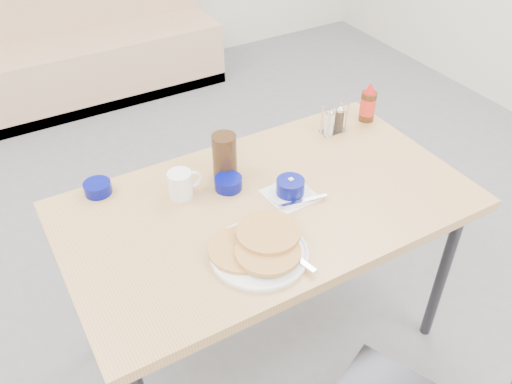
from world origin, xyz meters
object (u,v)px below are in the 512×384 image
dining_table (267,215)px  butter_bowl (228,183)px  creamer_bowl (98,188)px  syrup_bottle (368,104)px  booth_bench (82,49)px  amber_tumbler (225,156)px  coffee_mug (181,184)px  condiment_caddy (334,122)px  grits_setting (290,189)px  pancake_plate (259,249)px

dining_table → butter_bowl: bearing=120.8°
dining_table → creamer_bowl: 0.60m
dining_table → syrup_bottle: syrup_bottle is taller
booth_bench → amber_tumbler: 2.37m
coffee_mug → condiment_caddy: 0.71m
dining_table → condiment_caddy: size_ratio=11.00×
booth_bench → coffee_mug: (-0.24, -2.35, 0.46)m
grits_setting → amber_tumbler: 0.27m
pancake_plate → butter_bowl: pancake_plate is taller
booth_bench → amber_tumbler: (-0.05, -2.32, 0.49)m
condiment_caddy → syrup_bottle: bearing=3.7°
creamer_bowl → syrup_bottle: (1.13, -0.08, 0.05)m
butter_bowl → amber_tumbler: (0.03, 0.08, 0.06)m
booth_bench → coffee_mug: size_ratio=15.36×
butter_bowl → pancake_plate: bearing=-101.9°
grits_setting → creamer_bowl: (-0.57, 0.35, -0.01)m
pancake_plate → creamer_bowl: (-0.34, 0.54, -0.00)m
booth_bench → pancake_plate: 2.77m
creamer_bowl → grits_setting: bearing=-31.4°
butter_bowl → condiment_caddy: size_ratio=0.77×
grits_setting → butter_bowl: 0.22m
pancake_plate → condiment_caddy: size_ratio=2.42×
butter_bowl → coffee_mug: bearing=163.7°
amber_tumbler → condiment_caddy: 0.52m
grits_setting → syrup_bottle: bearing=25.9°
dining_table → pancake_plate: size_ratio=4.55×
booth_bench → condiment_caddy: booth_bench is taller
dining_table → amber_tumbler: bearing=104.0°
grits_setting → creamer_bowl: 0.67m
coffee_mug → condiment_caddy: size_ratio=0.97×
pancake_plate → syrup_bottle: 0.92m
condiment_caddy → amber_tumbler: bearing=-174.5°
amber_tumbler → condiment_caddy: (0.52, 0.04, -0.04)m
butter_bowl → condiment_caddy: condiment_caddy is taller
pancake_plate → creamer_bowl: 0.64m
grits_setting → syrup_bottle: 0.62m
butter_bowl → syrup_bottle: syrup_bottle is taller
butter_bowl → syrup_bottle: size_ratio=0.58×
pancake_plate → condiment_caddy: (0.62, 0.45, 0.02)m
dining_table → grits_setting: bearing=-6.9°
butter_bowl → amber_tumbler: bearing=70.1°
booth_bench → syrup_bottle: bearing=-74.3°
booth_bench → dining_table: booth_bench is taller
creamer_bowl → amber_tumbler: amber_tumbler is taller
dining_table → condiment_caddy: 0.54m
pancake_plate → grits_setting: size_ratio=1.66×
coffee_mug → dining_table: bearing=-37.3°
grits_setting → amber_tumbler: (-0.14, 0.22, 0.05)m
grits_setting → syrup_bottle: size_ratio=1.09×
booth_bench → creamer_bowl: size_ratio=19.93×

